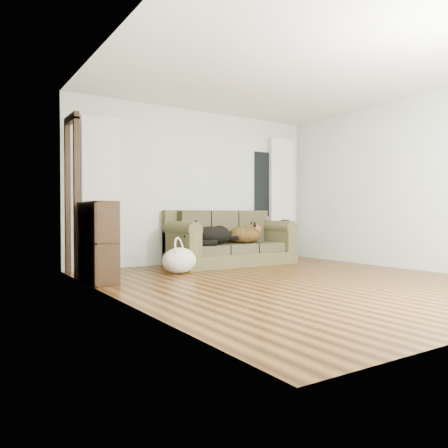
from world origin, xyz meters
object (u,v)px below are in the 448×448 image
sofa (231,237)px  dog_shepherd (246,235)px  bookshelf (98,241)px  dog_black_lab (209,237)px  tote_bag (179,262)px

sofa → dog_shepherd: bearing=-4.8°
bookshelf → dog_black_lab: bearing=17.9°
dog_black_lab → tote_bag: (-0.75, -0.45, -0.32)m
bookshelf → sofa: bearing=16.6°
sofa → dog_black_lab: (-0.49, -0.10, 0.03)m
tote_bag → dog_black_lab: bearing=30.8°
dog_black_lab → bookshelf: size_ratio=0.72×
sofa → tote_bag: (-1.24, -0.54, -0.29)m
dog_black_lab → bookshelf: bookshelf is taller
dog_black_lab → bookshelf: (-1.95, -0.62, 0.02)m
sofa → tote_bag: bearing=-156.3°
tote_bag → sofa: bearing=23.7°
dog_black_lab → dog_shepherd: bearing=7.3°
dog_black_lab → tote_bag: size_ratio=1.43×
dog_black_lab → tote_bag: 0.93m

